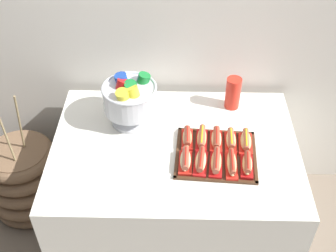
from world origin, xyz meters
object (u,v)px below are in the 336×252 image
hot_dog_3 (232,164)px  hot_dog_6 (202,138)px  hot_dog_8 (232,140)px  punch_bowl (130,98)px  hot_dog_0 (186,160)px  floor_vase (27,179)px  buffet_table (175,191)px  cup_stack (234,93)px  hot_dog_2 (217,162)px  hot_dog_1 (201,161)px  hot_dog_9 (246,141)px  hot_dog_4 (248,164)px  serving_tray (216,155)px  hot_dog_7 (217,139)px  hot_dog_5 (188,138)px

hot_dog_3 → hot_dog_6: 0.22m
hot_dog_8 → punch_bowl: 0.57m
hot_dog_8 → hot_dog_0: bearing=-147.5°
floor_vase → buffet_table: bearing=-12.9°
buffet_table → cup_stack: cup_stack is taller
hot_dog_2 → hot_dog_3: hot_dog_2 is taller
hot_dog_1 → hot_dog_9: size_ratio=1.07×
floor_vase → hot_dog_4: (1.30, -0.38, 0.57)m
hot_dog_2 → hot_dog_9: size_ratio=1.09×
hot_dog_1 → cup_stack: bearing=67.9°
hot_dog_2 → hot_dog_9: hot_dog_2 is taller
serving_tray → hot_dog_1: size_ratio=2.46×
hot_dog_0 → hot_dog_4: (0.30, -0.02, 0.00)m
hot_dog_1 → hot_dog_8: hot_dog_1 is taller
hot_dog_9 → cup_stack: bearing=97.3°
hot_dog_6 → buffet_table: bearing=-171.9°
hot_dog_2 → punch_bowl: bearing=142.7°
serving_tray → hot_dog_9: hot_dog_9 is taller
serving_tray → punch_bowl: size_ratio=1.46×
buffet_table → hot_dog_1: size_ratio=7.39×
hot_dog_0 → hot_dog_9: bearing=25.1°
hot_dog_0 → hot_dog_3: 0.23m
hot_dog_7 → hot_dog_6: bearing=176.3°
floor_vase → hot_dog_5: size_ratio=6.07×
hot_dog_0 → hot_dog_1: 0.08m
serving_tray → buffet_table: bearing=162.0°
hot_dog_0 → hot_dog_2: (0.15, -0.01, 0.00)m
hot_dog_4 → hot_dog_1: bearing=176.3°
hot_dog_3 → hot_dog_4: size_ratio=1.18×
hot_dog_5 → punch_bowl: bearing=151.8°
hot_dog_3 → punch_bowl: size_ratio=0.63×
serving_tray → hot_dog_8: size_ratio=2.77×
buffet_table → serving_tray: (0.21, -0.07, 0.37)m
hot_dog_2 → hot_dog_5: (-0.14, 0.17, -0.00)m
hot_dog_6 → hot_dog_7: size_ratio=1.01×
hot_dog_1 → cup_stack: cup_stack is taller
hot_dog_4 → hot_dog_6: size_ratio=0.95×
hot_dog_2 → hot_dog_5: hot_dog_2 is taller
buffet_table → hot_dog_8: bearing=2.0°
hot_dog_7 → hot_dog_9: (0.15, -0.01, 0.00)m
buffet_table → hot_dog_8: (0.29, 0.01, 0.40)m
hot_dog_8 → hot_dog_3: bearing=-93.7°
hot_dog_7 → floor_vase: bearing=170.1°
floor_vase → punch_bowl: 0.99m
hot_dog_5 → hot_dog_7: bearing=-3.7°
serving_tray → hot_dog_1: 0.12m
cup_stack → floor_vase: bearing=-174.9°
serving_tray → hot_dog_2: bearing=-93.7°
floor_vase → hot_dog_2: size_ratio=5.22×
hot_dog_7 → punch_bowl: size_ratio=0.56×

